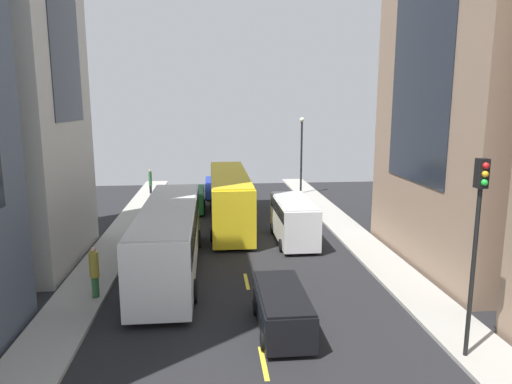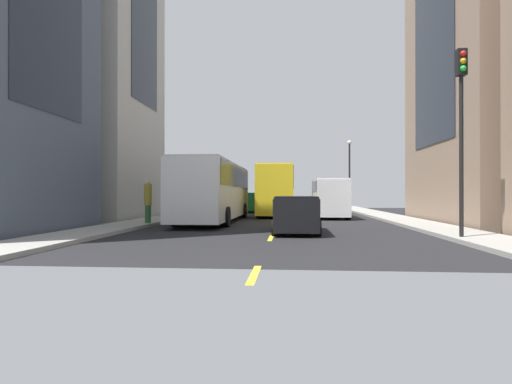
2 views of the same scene
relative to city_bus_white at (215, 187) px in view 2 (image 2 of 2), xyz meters
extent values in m
plane|color=black|center=(3.64, 5.24, -2.01)|extent=(40.77, 40.77, 0.00)
cube|color=#9E9B93|center=(-3.63, 5.24, -1.93)|extent=(2.24, 44.00, 0.15)
cube|color=#9E9B93|center=(10.91, 5.24, -1.93)|extent=(2.24, 44.00, 0.15)
cube|color=yellow|center=(3.64, -15.76, -2.00)|extent=(0.16, 2.00, 0.01)
cube|color=yellow|center=(3.64, -8.76, -2.00)|extent=(0.16, 2.00, 0.01)
cube|color=yellow|center=(3.64, -1.76, -2.00)|extent=(0.16, 2.00, 0.01)
cube|color=yellow|center=(3.64, 5.24, -2.00)|extent=(0.16, 2.00, 0.01)
cube|color=yellow|center=(3.64, 12.24, -2.00)|extent=(0.16, 2.00, 0.01)
cube|color=yellow|center=(3.64, 19.24, -2.00)|extent=(0.16, 2.00, 0.01)
cube|color=yellow|center=(3.64, 26.24, -2.00)|extent=(0.16, 2.00, 0.01)
cube|color=silver|center=(0.00, 0.00, -0.23)|extent=(2.55, 12.41, 3.00)
cube|color=black|center=(0.00, 0.00, 0.62)|extent=(2.60, 11.42, 1.20)
cube|color=beige|center=(0.00, 0.00, 1.31)|extent=(2.45, 11.92, 0.08)
cylinder|color=black|center=(-1.17, 3.85, -1.51)|extent=(0.46, 1.00, 1.00)
cylinder|color=black|center=(1.17, 3.85, -1.51)|extent=(0.46, 1.00, 1.00)
cylinder|color=black|center=(-1.17, -3.85, -1.51)|extent=(0.46, 1.00, 1.00)
cylinder|color=black|center=(1.17, -3.85, -1.51)|extent=(0.46, 1.00, 1.00)
cube|color=yellow|center=(3.31, 8.98, -0.15)|extent=(2.45, 12.98, 3.30)
cube|color=black|center=(3.31, 8.98, 0.71)|extent=(2.50, 11.94, 1.48)
cube|color=gold|center=(3.31, 8.98, 1.54)|extent=(2.35, 12.46, 0.08)
cylinder|color=black|center=(2.18, 13.00, -1.63)|extent=(0.44, 0.76, 0.76)
cylinder|color=black|center=(4.44, 13.00, -1.63)|extent=(0.44, 0.76, 0.76)
cylinder|color=black|center=(2.18, 4.95, -1.63)|extent=(0.44, 0.76, 0.76)
cylinder|color=black|center=(4.44, 4.95, -1.63)|extent=(0.44, 0.76, 0.76)
cube|color=white|center=(6.96, 4.38, -0.66)|extent=(2.05, 5.86, 2.30)
cube|color=black|center=(6.96, 4.38, 0.09)|extent=(2.09, 5.39, 0.69)
cube|color=silver|center=(6.96, 4.38, 0.53)|extent=(1.97, 5.63, 0.08)
cylinder|color=black|center=(6.02, 6.20, -1.65)|extent=(0.37, 0.72, 0.72)
cylinder|color=black|center=(7.90, 6.20, -1.65)|extent=(0.37, 0.72, 0.72)
cylinder|color=black|center=(6.02, 2.57, -1.65)|extent=(0.37, 0.72, 0.72)
cylinder|color=black|center=(7.90, 2.57, -1.65)|extent=(0.37, 0.72, 0.72)
cube|color=#1E7238|center=(0.55, 13.30, -1.11)|extent=(1.86, 4.55, 1.47)
cube|color=black|center=(0.55, 13.30, -0.73)|extent=(1.90, 4.19, 0.62)
cube|color=#1A612F|center=(0.55, 13.30, -0.33)|extent=(1.79, 4.37, 0.08)
cylinder|color=black|center=(-0.31, 14.71, -1.70)|extent=(0.33, 0.62, 0.62)
cylinder|color=black|center=(1.40, 14.71, -1.70)|extent=(0.33, 0.62, 0.62)
cylinder|color=black|center=(-0.31, 11.89, -1.70)|extent=(0.33, 0.62, 0.62)
cylinder|color=black|center=(1.40, 11.89, -1.70)|extent=(0.33, 0.62, 0.62)
cube|color=#2338AD|center=(2.52, 18.62, -1.15)|extent=(1.88, 4.04, 1.37)
cube|color=black|center=(2.52, 18.62, -0.80)|extent=(1.92, 3.72, 0.58)
cube|color=navy|center=(2.52, 18.62, -0.43)|extent=(1.80, 3.88, 0.08)
cylinder|color=black|center=(1.66, 19.87, -1.70)|extent=(0.34, 0.62, 0.62)
cylinder|color=black|center=(3.39, 19.87, -1.70)|extent=(0.34, 0.62, 0.62)
cylinder|color=black|center=(1.66, 17.37, -1.70)|extent=(0.34, 0.62, 0.62)
cylinder|color=black|center=(3.39, 17.37, -1.70)|extent=(0.34, 0.62, 0.62)
cube|color=black|center=(4.57, -6.58, -1.21)|extent=(1.71, 4.37, 1.27)
cube|color=black|center=(4.57, -6.58, -0.89)|extent=(1.74, 4.02, 0.53)
cube|color=black|center=(4.57, -6.58, -0.53)|extent=(1.64, 4.19, 0.08)
cylinder|color=black|center=(3.79, -5.22, -1.70)|extent=(0.31, 0.62, 0.62)
cylinder|color=black|center=(5.36, -5.22, -1.70)|extent=(0.31, 0.62, 0.62)
cylinder|color=black|center=(3.79, -7.93, -1.70)|extent=(0.31, 0.62, 0.62)
cylinder|color=black|center=(5.36, -7.93, -1.70)|extent=(0.31, 0.62, 0.62)
cylinder|color=black|center=(-3.45, 20.21, -1.49)|extent=(0.22, 0.22, 0.74)
cylinder|color=#336B38|center=(-3.45, 20.21, -0.50)|extent=(0.29, 0.29, 1.25)
sphere|color=tan|center=(-3.45, 20.21, 0.23)|extent=(0.21, 0.21, 0.21)
cylinder|color=#336B38|center=(-2.86, -3.23, -1.42)|extent=(0.29, 0.29, 0.89)
cylinder|color=gold|center=(-2.86, -3.23, -0.43)|extent=(0.39, 0.39, 1.08)
sphere|color=beige|center=(-2.86, -3.23, 0.22)|extent=(0.22, 0.22, 0.22)
cylinder|color=black|center=(10.19, -9.17, 0.90)|extent=(0.14, 0.14, 5.52)
cube|color=black|center=(10.19, -9.17, 4.11)|extent=(0.32, 0.32, 0.90)
sphere|color=red|center=(10.19, -9.34, 4.36)|extent=(0.20, 0.20, 0.20)
sphere|color=orange|center=(10.19, -9.34, 4.11)|extent=(0.20, 0.20, 0.20)
sphere|color=green|center=(10.19, -9.34, 3.86)|extent=(0.20, 0.20, 0.20)
cylinder|color=black|center=(10.29, 19.14, 1.38)|extent=(0.18, 0.18, 6.48)
sphere|color=silver|center=(10.29, 19.14, 4.80)|extent=(0.44, 0.44, 0.44)
camera|label=1|loc=(2.07, -22.24, 6.14)|focal=32.53mm
camera|label=2|loc=(4.36, -24.14, -0.39)|focal=29.66mm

